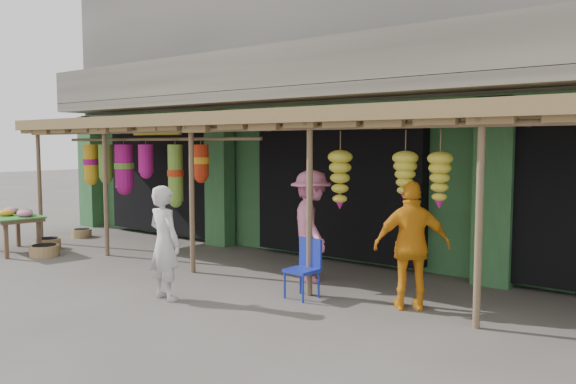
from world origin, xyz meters
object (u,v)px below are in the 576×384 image
Objects in this scene: person_vendor at (412,246)px; person_shopper at (311,225)px; flower_table at (13,217)px; blue_chair at (305,265)px; person_front at (165,243)px.

person_shopper is at bearing -49.24° from person_vendor.
person_vendor is 2.08m from person_shopper.
flower_table is 1.89× the size of blue_chair.
person_front is 3.51m from person_vendor.
person_vendor reaches higher than blue_chair.
blue_chair is at bearing -21.11° from person_vendor.
person_shopper is at bearing 24.61° from flower_table.
blue_chair is 1.61m from person_vendor.
person_vendor reaches higher than flower_table.
person_vendor is at bearing 17.69° from flower_table.
person_front reaches higher than blue_chair.
blue_chair is at bearing 16.40° from flower_table.
flower_table is 6.92m from blue_chair.
flower_table is at bearing 56.88° from person_shopper.
person_front is at bearing 4.28° from flower_table.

